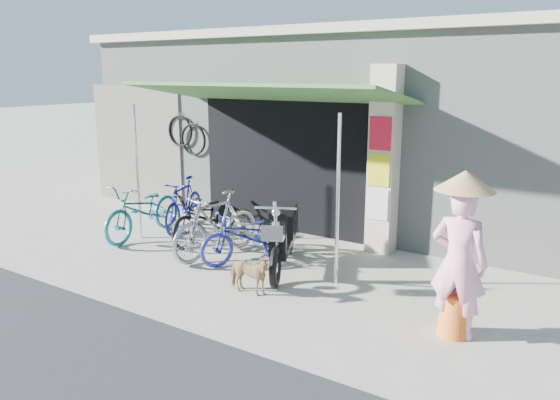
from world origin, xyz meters
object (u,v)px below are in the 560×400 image
Objects in this scene: bike_teal at (144,210)px; bike_black at (206,216)px; bike_silver at (217,225)px; bike_blue at (184,204)px; street_dog at (248,274)px; moped at (283,235)px; bike_navy at (248,236)px; nun at (459,257)px.

bike_black is at bearing 16.33° from bike_teal.
bike_black is (1.07, 0.43, -0.05)m from bike_teal.
bike_black is 0.97× the size of bike_silver.
street_dog is at bearing -51.62° from bike_blue.
moped is (1.19, 0.11, -0.01)m from bike_silver.
bike_blue is at bearing 158.92° from bike_silver.
bike_navy is 2.40× the size of street_dog.
bike_silver is 0.92× the size of moped.
nun is at bearing -34.09° from bike_blue.
bike_blue is 1.01× the size of bike_navy.
bike_navy is at bearing -11.26° from nun.
bike_teal is at bearing -174.57° from bike_silver.
bike_blue is 0.95× the size of bike_black.
street_dog is at bearing -107.40° from moped.
street_dog is (1.32, -0.95, -0.24)m from bike_silver.
bike_blue is 1.77m from bike_silver.
bike_teal is 1.11× the size of bike_black.
bike_teal is 0.81m from bike_blue.
bike_blue reaches higher than bike_navy.
moped is (1.88, -0.43, 0.07)m from bike_black.
moped is (2.95, 0.00, 0.02)m from bike_teal.
bike_teal is 2.83× the size of street_dog.
bike_navy is at bearing -40.10° from bike_blue.
bike_navy is 3.47m from nun.
moped is (2.72, -0.78, 0.04)m from bike_blue.
bike_teal is 2.33m from bike_navy.
bike_black is 1.06× the size of bike_navy.
bike_teal reaches higher than bike_navy.
moped reaches higher than bike_navy.
moped is at bearing -34.69° from bike_blue.
street_dog is at bearing 7.63° from nun.
bike_black is 1.93m from moped.
bike_silver is at bearing -9.21° from bike_teal.
bike_teal is 3.27m from street_dog.
bike_black is 4.79m from nun.
bike_black is at bearing -13.83° from nun.
bike_blue is 0.85× the size of moped.
street_dog is 1.10m from moped.
bike_teal is at bearing 66.78° from street_dog.
nun is at bearing -86.65° from street_dog.
bike_navy is 0.84× the size of moped.
bike_silver is at bearing -147.21° from bike_navy.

